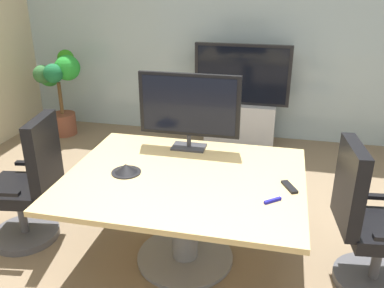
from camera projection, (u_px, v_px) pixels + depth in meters
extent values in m
plane|color=#7A664C|center=(191.00, 278.00, 3.06)|extent=(7.19, 7.19, 0.00)
cube|color=#9EB2B7|center=(244.00, 25.00, 5.22)|extent=(6.19, 0.10, 2.97)
cube|color=tan|center=(184.00, 178.00, 2.99)|extent=(1.73, 1.38, 0.04)
cylinder|color=slate|center=(185.00, 221.00, 3.13)|extent=(0.20, 0.20, 0.70)
cylinder|color=slate|center=(185.00, 256.00, 3.26)|extent=(0.76, 0.76, 0.03)
cylinder|color=#4C4C51|center=(26.00, 234.00, 3.52)|extent=(0.56, 0.56, 0.06)
cylinder|color=#4C4C51|center=(22.00, 213.00, 3.44)|extent=(0.07, 0.07, 0.36)
cube|color=black|center=(18.00, 190.00, 3.35)|extent=(0.55, 0.55, 0.10)
cube|color=black|center=(44.00, 155.00, 3.20)|extent=(0.16, 0.46, 0.60)
cube|color=black|center=(31.00, 163.00, 3.54)|extent=(0.28, 0.09, 0.03)
cube|color=black|center=(1.00, 193.00, 3.06)|extent=(0.28, 0.09, 0.03)
cylinder|color=#4C4C51|center=(372.00, 280.00, 2.99)|extent=(0.56, 0.56, 0.06)
cylinder|color=#4C4C51|center=(377.00, 256.00, 2.91)|extent=(0.07, 0.07, 0.36)
cube|color=black|center=(383.00, 230.00, 2.83)|extent=(0.53, 0.53, 0.10)
cube|color=black|center=(350.00, 187.00, 2.72)|extent=(0.14, 0.46, 0.60)
cube|color=black|center=(372.00, 196.00, 3.02)|extent=(0.28, 0.08, 0.03)
cube|color=#333338|center=(189.00, 147.00, 3.45)|extent=(0.28, 0.18, 0.02)
cylinder|color=#333338|center=(189.00, 141.00, 3.43)|extent=(0.04, 0.04, 0.10)
cube|color=black|center=(189.00, 105.00, 3.32)|extent=(0.84, 0.04, 0.52)
cube|color=black|center=(189.00, 106.00, 3.30)|extent=(0.77, 0.01, 0.47)
cube|color=#B7BABC|center=(240.00, 123.00, 5.37)|extent=(0.90, 0.36, 0.55)
cube|color=black|center=(242.00, 75.00, 5.10)|extent=(1.20, 0.06, 0.76)
cube|color=black|center=(242.00, 75.00, 5.07)|extent=(1.12, 0.01, 0.69)
cylinder|color=brown|center=(64.00, 124.00, 5.72)|extent=(0.34, 0.34, 0.30)
cylinder|color=brown|center=(61.00, 98.00, 5.58)|extent=(0.05, 0.05, 0.44)
sphere|color=green|center=(67.00, 68.00, 5.34)|extent=(0.33, 0.33, 0.33)
sphere|color=#2E8B19|center=(66.00, 58.00, 5.49)|extent=(0.22, 0.22, 0.22)
sphere|color=#298D2E|center=(49.00, 76.00, 5.62)|extent=(0.29, 0.29, 0.29)
sphere|color=#326A35|center=(42.00, 74.00, 5.36)|extent=(0.24, 0.24, 0.24)
sphere|color=#1A6636|center=(53.00, 73.00, 5.22)|extent=(0.25, 0.25, 0.25)
cone|color=black|center=(126.00, 168.00, 3.01)|extent=(0.19, 0.19, 0.07)
cylinder|color=black|center=(126.00, 172.00, 3.03)|extent=(0.22, 0.22, 0.01)
cube|color=black|center=(289.00, 187.00, 2.81)|extent=(0.12, 0.17, 0.02)
cube|color=#1919A5|center=(273.00, 200.00, 2.64)|extent=(0.11, 0.10, 0.02)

